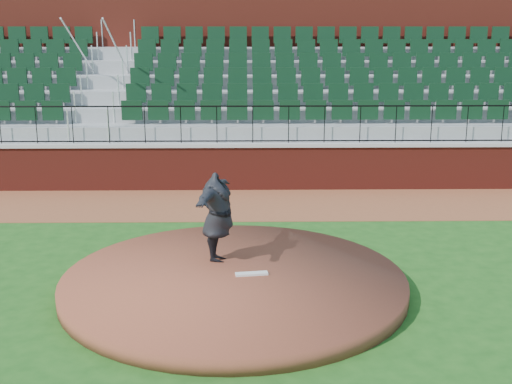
# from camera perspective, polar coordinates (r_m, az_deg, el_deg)

# --- Properties ---
(ground) EXTENTS (90.00, 90.00, 0.00)m
(ground) POSITION_cam_1_polar(r_m,az_deg,el_deg) (11.79, 0.12, -7.94)
(ground) COLOR #1B4D16
(ground) RESTS_ON ground
(warning_track) EXTENTS (34.00, 3.20, 0.01)m
(warning_track) POSITION_cam_1_polar(r_m,az_deg,el_deg) (16.91, -0.21, -1.01)
(warning_track) COLOR brown
(warning_track) RESTS_ON ground
(field_wall) EXTENTS (34.00, 0.35, 1.20)m
(field_wall) POSITION_cam_1_polar(r_m,az_deg,el_deg) (18.33, -0.28, 2.09)
(field_wall) COLOR maroon
(field_wall) RESTS_ON ground
(wall_cap) EXTENTS (34.00, 0.45, 0.10)m
(wall_cap) POSITION_cam_1_polar(r_m,az_deg,el_deg) (18.20, -0.28, 4.10)
(wall_cap) COLOR #B7B7B7
(wall_cap) RESTS_ON field_wall
(wall_railing) EXTENTS (34.00, 0.05, 1.00)m
(wall_railing) POSITION_cam_1_polar(r_m,az_deg,el_deg) (18.11, -0.28, 5.81)
(wall_railing) COLOR black
(wall_railing) RESTS_ON wall_cap
(seating_stands) EXTENTS (34.00, 5.10, 4.60)m
(seating_stands) POSITION_cam_1_polar(r_m,az_deg,el_deg) (20.75, -0.37, 8.27)
(seating_stands) COLOR gray
(seating_stands) RESTS_ON ground
(concourse_wall) EXTENTS (34.00, 0.50, 5.50)m
(concourse_wall) POSITION_cam_1_polar(r_m,az_deg,el_deg) (23.50, -0.44, 10.07)
(concourse_wall) COLOR maroon
(concourse_wall) RESTS_ON ground
(pitchers_mound) EXTENTS (5.91, 5.91, 0.25)m
(pitchers_mound) POSITION_cam_1_polar(r_m,az_deg,el_deg) (11.54, -1.91, -7.78)
(pitchers_mound) COLOR brown
(pitchers_mound) RESTS_ON ground
(pitching_rubber) EXTENTS (0.58, 0.22, 0.04)m
(pitching_rubber) POSITION_cam_1_polar(r_m,az_deg,el_deg) (11.52, -0.38, -7.03)
(pitching_rubber) COLOR silver
(pitching_rubber) RESTS_ON pitchers_mound
(pitcher) EXTENTS (0.90, 2.09, 1.65)m
(pitcher) POSITION_cam_1_polar(r_m,az_deg,el_deg) (11.97, -3.33, -2.16)
(pitcher) COLOR black
(pitcher) RESTS_ON pitchers_mound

